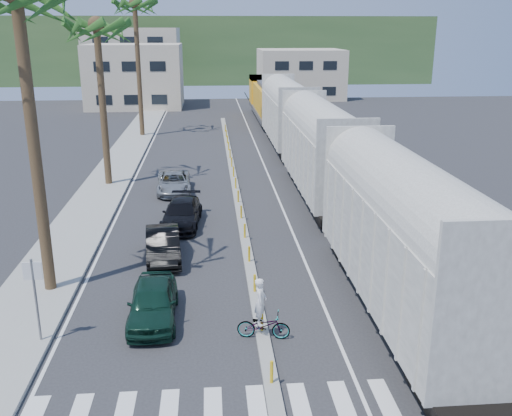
# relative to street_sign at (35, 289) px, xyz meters

# --- Properties ---
(ground) EXTENTS (140.00, 140.00, 0.00)m
(ground) POSITION_rel_street_sign_xyz_m (7.30, -2.00, -1.97)
(ground) COLOR #28282B
(ground) RESTS_ON ground
(sidewalk) EXTENTS (3.00, 90.00, 0.15)m
(sidewalk) POSITION_rel_street_sign_xyz_m (-1.20, 23.00, -1.90)
(sidewalk) COLOR gray
(sidewalk) RESTS_ON ground
(rails) EXTENTS (1.56, 100.00, 0.06)m
(rails) POSITION_rel_street_sign_xyz_m (12.30, 26.00, -1.94)
(rails) COLOR black
(rails) RESTS_ON ground
(median) EXTENTS (0.45, 60.00, 0.85)m
(median) POSITION_rel_street_sign_xyz_m (7.30, 17.96, -1.88)
(median) COLOR gray
(median) RESTS_ON ground
(crosswalk) EXTENTS (14.00, 2.20, 0.01)m
(crosswalk) POSITION_rel_street_sign_xyz_m (7.30, -4.00, -1.97)
(crosswalk) COLOR silver
(crosswalk) RESTS_ON ground
(lane_markings) EXTENTS (9.42, 90.00, 0.01)m
(lane_markings) POSITION_rel_street_sign_xyz_m (5.15, 23.00, -1.97)
(lane_markings) COLOR silver
(lane_markings) RESTS_ON ground
(freight_train) EXTENTS (3.00, 60.94, 5.85)m
(freight_train) POSITION_rel_street_sign_xyz_m (12.30, 21.57, 0.93)
(freight_train) COLOR #A19E94
(freight_train) RESTS_ON ground
(palm_trees) EXTENTS (3.50, 37.20, 13.75)m
(palm_trees) POSITION_rel_street_sign_xyz_m (-0.80, 20.70, 8.84)
(palm_trees) COLOR brown
(palm_trees) RESTS_ON ground
(street_sign) EXTENTS (0.60, 0.08, 3.00)m
(street_sign) POSITION_rel_street_sign_xyz_m (0.00, 0.00, 0.00)
(street_sign) COLOR slate
(street_sign) RESTS_ON ground
(buildings) EXTENTS (38.00, 27.00, 10.00)m
(buildings) POSITION_rel_street_sign_xyz_m (0.89, 69.66, 2.39)
(buildings) COLOR #BEAE97
(buildings) RESTS_ON ground
(hillside) EXTENTS (80.00, 20.00, 12.00)m
(hillside) POSITION_rel_street_sign_xyz_m (7.30, 98.00, 4.03)
(hillside) COLOR #385628
(hillside) RESTS_ON ground
(car_lead) EXTENTS (1.77, 4.17, 1.41)m
(car_lead) POSITION_rel_street_sign_xyz_m (3.56, 1.32, -1.27)
(car_lead) COLOR #0F2E22
(car_lead) RESTS_ON ground
(car_second) EXTENTS (2.27, 4.47, 1.38)m
(car_second) POSITION_rel_street_sign_xyz_m (3.50, 6.94, -1.28)
(car_second) COLOR black
(car_second) RESTS_ON ground
(car_third) EXTENTS (2.65, 4.92, 1.34)m
(car_third) POSITION_rel_street_sign_xyz_m (4.15, 11.48, -1.30)
(car_third) COLOR black
(car_third) RESTS_ON ground
(car_rear) EXTENTS (2.50, 4.69, 1.25)m
(car_rear) POSITION_rel_street_sign_xyz_m (3.39, 17.95, -1.35)
(car_rear) COLOR #96999B
(car_rear) RESTS_ON ground
(cyclist) EXTENTS (1.24, 1.99, 2.17)m
(cyclist) POSITION_rel_street_sign_xyz_m (7.31, -0.25, -1.29)
(cyclist) COLOR #9EA0A5
(cyclist) RESTS_ON ground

